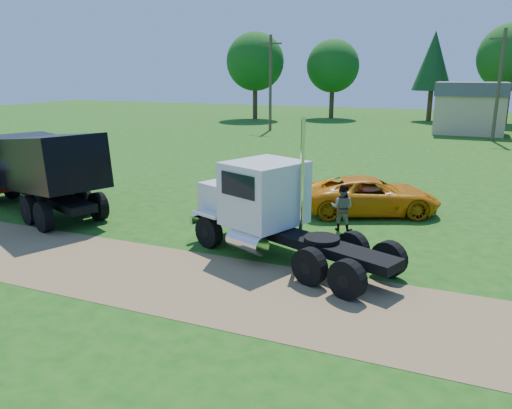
% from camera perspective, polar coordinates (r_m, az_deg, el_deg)
% --- Properties ---
extents(ground, '(140.00, 140.00, 0.00)m').
position_cam_1_polar(ground, '(13.16, 3.16, -10.69)').
color(ground, '#174B10').
rests_on(ground, ground).
extents(dirt_track, '(120.00, 4.20, 0.01)m').
position_cam_1_polar(dirt_track, '(13.16, 3.16, -10.66)').
color(dirt_track, olive).
rests_on(dirt_track, ground).
extents(white_semi_tractor, '(7.33, 4.76, 4.39)m').
position_cam_1_polar(white_semi_tractor, '(15.88, 1.10, -0.33)').
color(white_semi_tractor, black).
rests_on(white_semi_tractor, ground).
extents(black_dump_truck, '(8.17, 5.27, 3.53)m').
position_cam_1_polar(black_dump_truck, '(22.17, -23.37, 4.02)').
color(black_dump_truck, black).
rests_on(black_dump_truck, ground).
extents(orange_pickup, '(6.02, 4.50, 1.52)m').
position_cam_1_polar(orange_pickup, '(21.00, 13.04, 1.02)').
color(orange_pickup, orange).
rests_on(orange_pickup, ground).
extents(spectator_b, '(0.85, 0.67, 1.73)m').
position_cam_1_polar(spectator_b, '(18.51, 9.81, -0.35)').
color(spectator_b, '#999999').
rests_on(spectator_b, ground).
extents(tan_shed, '(6.20, 5.40, 4.70)m').
position_cam_1_polar(tan_shed, '(51.29, 23.24, 10.18)').
color(tan_shed, tan).
rests_on(tan_shed, ground).
extents(utility_poles, '(42.20, 0.28, 9.00)m').
position_cam_1_polar(utility_poles, '(46.24, 26.03, 12.34)').
color(utility_poles, '#493B29').
rests_on(utility_poles, ground).
extents(tree_row, '(53.41, 12.48, 10.77)m').
position_cam_1_polar(tree_row, '(60.56, 22.30, 14.79)').
color(tree_row, '#341F15').
rests_on(tree_row, ground).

